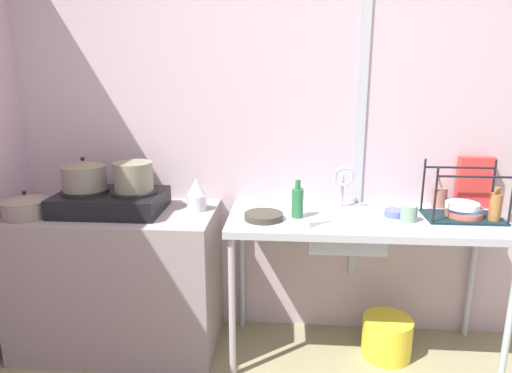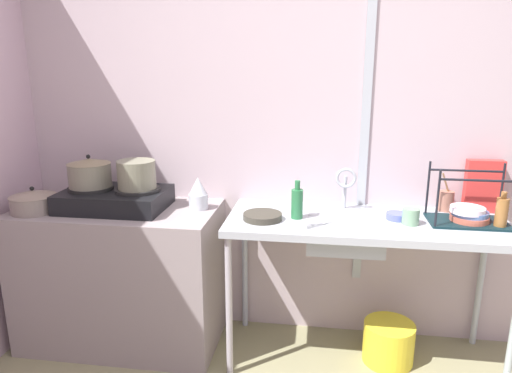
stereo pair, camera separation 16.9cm
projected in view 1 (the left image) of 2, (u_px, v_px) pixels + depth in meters
wall_back at (322, 135)px, 2.74m from camera, size 4.49×0.10×2.50m
wall_metal_strip at (361, 116)px, 2.63m from camera, size 0.05×0.01×2.00m
counter_concrete at (118, 279)px, 2.70m from camera, size 1.17×0.58×0.85m
counter_sink at (365, 228)px, 2.51m from camera, size 1.50×0.58×0.85m
stove at (111, 201)px, 2.58m from camera, size 0.59×0.40×0.13m
pot_on_left_burner at (84, 175)px, 2.55m from camera, size 0.25×0.25×0.19m
pot_on_right_burner at (134, 176)px, 2.53m from camera, size 0.21×0.21×0.16m
pot_beside_stove at (26, 206)px, 2.48m from camera, size 0.25×0.25×0.15m
percolator at (197, 195)px, 2.59m from camera, size 0.11×0.11×0.19m
sink_basin at (344, 230)px, 2.50m from camera, size 0.40×0.37×0.14m
faucet at (343, 180)px, 2.61m from camera, size 0.12×0.07×0.25m
frying_pan at (264, 216)px, 2.45m from camera, size 0.21×0.21×0.03m
dish_rack at (463, 210)px, 2.46m from camera, size 0.40×0.24×0.30m
cup_by_rack at (409, 213)px, 2.42m from camera, size 0.09×0.09×0.09m
small_bowl_on_drainboard at (395, 213)px, 2.50m from camera, size 0.11×0.11×0.04m
bottle_by_sink at (297, 202)px, 2.47m from camera, size 0.06×0.06×0.21m
bottle_by_rack at (495, 207)px, 2.38m from camera, size 0.06×0.06×0.19m
cereal_box at (474, 182)px, 2.64m from camera, size 0.20×0.06×0.30m
utensil_jar at (439, 197)px, 2.67m from camera, size 0.08×0.08×0.22m
bucket_on_floor at (387, 337)px, 2.66m from camera, size 0.29×0.29×0.23m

